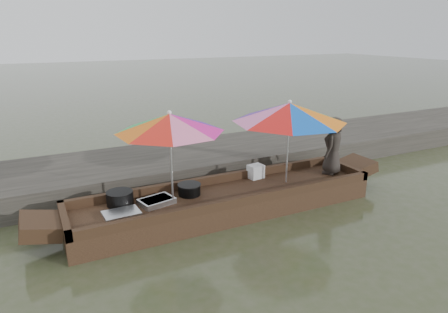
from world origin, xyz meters
name	(u,v)px	position (x,y,z in m)	size (l,w,h in m)	color
water	(227,212)	(0.00, 0.00, 0.00)	(80.00, 80.00, 0.00)	#384222
dock	(182,163)	(0.00, 2.20, 0.25)	(22.00, 2.20, 0.50)	#2D2B26
boat_hull	(227,203)	(0.00, 0.00, 0.17)	(5.41, 1.20, 0.35)	black
cooking_pot	(120,198)	(-1.77, 0.36, 0.46)	(0.43, 0.43, 0.23)	black
tray_crayfish	(157,201)	(-1.22, 0.12, 0.39)	(0.54, 0.38, 0.09)	silver
tray_scallop	(121,214)	(-1.84, -0.06, 0.38)	(0.54, 0.38, 0.06)	silver
charcoal_grill	(189,190)	(-0.60, 0.24, 0.44)	(0.38, 0.38, 0.18)	black
supply_bag	(256,171)	(0.86, 0.45, 0.48)	(0.28, 0.22, 0.26)	silver
vendor	(333,145)	(2.35, 0.03, 0.92)	(0.56, 0.37, 1.15)	#2A2521
umbrella_bow	(171,159)	(-0.98, 0.00, 1.12)	(1.71, 1.71, 1.55)	#4F14A5
umbrella_stern	(288,142)	(1.25, 0.00, 1.12)	(2.05, 2.05, 1.55)	yellow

